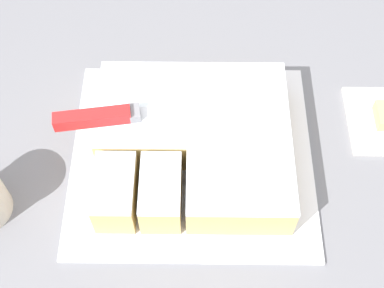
# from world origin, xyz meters

# --- Properties ---
(countertop) EXTENTS (1.40, 1.10, 0.91)m
(countertop) POSITION_xyz_m (0.00, 0.00, 0.45)
(countertop) COLOR slate
(countertop) RESTS_ON ground_plane
(cake_board) EXTENTS (0.39, 0.36, 0.01)m
(cake_board) POSITION_xyz_m (-0.04, -0.02, 0.91)
(cake_board) COLOR silver
(cake_board) RESTS_ON countertop
(cake) EXTENTS (0.30, 0.27, 0.07)m
(cake) POSITION_xyz_m (-0.03, -0.01, 0.95)
(cake) COLOR tan
(cake) RESTS_ON cake_board
(knife) EXTENTS (0.29, 0.07, 0.02)m
(knife) POSITION_xyz_m (-0.16, 0.01, 0.99)
(knife) COLOR silver
(knife) RESTS_ON cake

